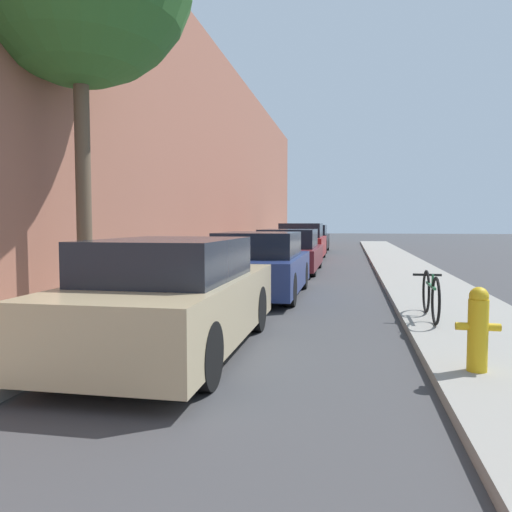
{
  "coord_description": "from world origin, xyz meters",
  "views": [
    {
      "loc": [
        1.09,
        1.66,
        1.58
      ],
      "look_at": [
        -0.77,
        11.59,
        0.9
      ],
      "focal_mm": 35.21,
      "sensor_mm": 36.0,
      "label": 1
    }
  ],
  "objects": [
    {
      "name": "parked_car_maroon",
      "position": [
        -0.82,
        17.63,
        0.65
      ],
      "size": [
        1.9,
        4.57,
        1.36
      ],
      "color": "black",
      "rests_on": "ground"
    },
    {
      "name": "parked_car_black",
      "position": [
        -0.91,
        28.84,
        0.7
      ],
      "size": [
        1.68,
        4.32,
        1.46
      ],
      "color": "black",
      "rests_on": "ground"
    },
    {
      "name": "parked_car_red",
      "position": [
        -0.93,
        23.06,
        0.72
      ],
      "size": [
        1.9,
        4.26,
        1.55
      ],
      "color": "black",
      "rests_on": "ground"
    },
    {
      "name": "building_facade_left",
      "position": [
        -4.25,
        16.0,
        4.1
      ],
      "size": [
        0.7,
        52.0,
        8.21
      ],
      "color": "#9E604C",
      "rests_on": "ground"
    },
    {
      "name": "parked_car_navy",
      "position": [
        -0.8,
        12.21,
        0.65
      ],
      "size": [
        1.79,
        4.13,
        1.37
      ],
      "color": "black",
      "rests_on": "ground"
    },
    {
      "name": "sidewalk_left",
      "position": [
        -2.9,
        16.0,
        0.06
      ],
      "size": [
        2.0,
        52.0,
        0.12
      ],
      "color": "gray",
      "rests_on": "ground"
    },
    {
      "name": "parked_car_champagne",
      "position": [
        -0.99,
        7.4,
        0.66
      ],
      "size": [
        1.72,
        4.22,
        1.39
      ],
      "color": "black",
      "rests_on": "ground"
    },
    {
      "name": "ground_plane",
      "position": [
        0.0,
        16.0,
        0.0
      ],
      "size": [
        120.0,
        120.0,
        0.0
      ],
      "primitive_type": "plane",
      "color": "#3D3D3F"
    },
    {
      "name": "bicycle",
      "position": [
        2.31,
        9.58,
        0.48
      ],
      "size": [
        0.44,
        1.7,
        0.69
      ],
      "rotation": [
        0.0,
        0.0,
        -0.01
      ],
      "color": "black",
      "rests_on": "sidewalk_right"
    },
    {
      "name": "fire_hydrant",
      "position": [
        2.33,
        6.82,
        0.55
      ],
      "size": [
        0.42,
        0.19,
        0.83
      ],
      "color": "gold",
      "rests_on": "sidewalk_right"
    },
    {
      "name": "sidewalk_right",
      "position": [
        2.9,
        16.0,
        0.06
      ],
      "size": [
        2.0,
        52.0,
        0.12
      ],
      "color": "gray",
      "rests_on": "ground"
    }
  ]
}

